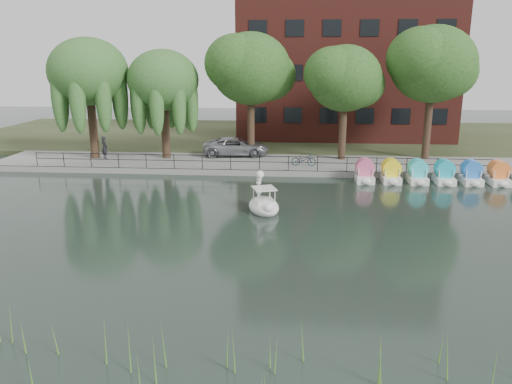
# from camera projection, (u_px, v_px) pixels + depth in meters

# --- Properties ---
(ground_plane) EXTENTS (120.00, 120.00, 0.00)m
(ground_plane) POSITION_uv_depth(u_px,v_px,m) (238.00, 244.00, 21.94)
(ground_plane) COLOR #2F3F38
(promenade) EXTENTS (40.00, 6.00, 0.40)m
(promenade) POSITION_uv_depth(u_px,v_px,m) (262.00, 164.00, 37.28)
(promenade) COLOR gray
(promenade) RESTS_ON ground_plane
(kerb) EXTENTS (40.00, 0.25, 0.40)m
(kerb) POSITION_uv_depth(u_px,v_px,m) (259.00, 173.00, 34.44)
(kerb) COLOR gray
(kerb) RESTS_ON ground_plane
(land_strip) EXTENTS (60.00, 22.00, 0.36)m
(land_strip) POSITION_uv_depth(u_px,v_px,m) (271.00, 136.00, 50.76)
(land_strip) COLOR #47512D
(land_strip) RESTS_ON ground_plane
(railing) EXTENTS (32.00, 0.05, 1.00)m
(railing) POSITION_uv_depth(u_px,v_px,m) (259.00, 159.00, 34.39)
(railing) COLOR black
(railing) RESTS_ON promenade
(apartment_building) EXTENTS (20.00, 10.07, 18.00)m
(apartment_building) POSITION_uv_depth(u_px,v_px,m) (345.00, 42.00, 47.79)
(apartment_building) COLOR #4C1E16
(apartment_building) RESTS_ON land_strip
(willow_left) EXTENTS (5.88, 5.88, 9.01)m
(willow_left) POSITION_uv_depth(u_px,v_px,m) (88.00, 72.00, 37.01)
(willow_left) COLOR #473323
(willow_left) RESTS_ON promenade
(willow_mid) EXTENTS (5.32, 5.32, 8.15)m
(willow_mid) POSITION_uv_depth(u_px,v_px,m) (163.00, 81.00, 37.23)
(willow_mid) COLOR #473323
(willow_mid) RESTS_ON promenade
(broadleaf_center) EXTENTS (6.00, 6.00, 9.25)m
(broadleaf_center) POSITION_uv_depth(u_px,v_px,m) (251.00, 69.00, 37.49)
(broadleaf_center) COLOR #473323
(broadleaf_center) RESTS_ON promenade
(broadleaf_right) EXTENTS (5.40, 5.40, 8.32)m
(broadleaf_right) POSITION_uv_depth(u_px,v_px,m) (345.00, 79.00, 36.65)
(broadleaf_right) COLOR #473323
(broadleaf_right) RESTS_ON promenade
(broadleaf_far) EXTENTS (6.30, 6.30, 9.71)m
(broadleaf_far) POSITION_uv_depth(u_px,v_px,m) (433.00, 65.00, 36.85)
(broadleaf_far) COLOR #473323
(broadleaf_far) RESTS_ON promenade
(minivan) EXTENTS (3.27, 6.16, 1.65)m
(minivan) POSITION_uv_depth(u_px,v_px,m) (236.00, 145.00, 39.27)
(minivan) COLOR gray
(minivan) RESTS_ON promenade
(bicycle) EXTENTS (0.78, 1.77, 1.00)m
(bicycle) POSITION_uv_depth(u_px,v_px,m) (304.00, 159.00, 35.68)
(bicycle) COLOR gray
(bicycle) RESTS_ON promenade
(pedestrian) EXTENTS (0.85, 0.84, 1.98)m
(pedestrian) POSITION_uv_depth(u_px,v_px,m) (104.00, 146.00, 38.10)
(pedestrian) COLOR black
(pedestrian) RESTS_ON promenade
(swan_boat) EXTENTS (2.22, 2.79, 2.06)m
(swan_boat) POSITION_uv_depth(u_px,v_px,m) (264.00, 203.00, 26.47)
(swan_boat) COLOR white
(swan_boat) RESTS_ON ground_plane
(pedal_boat_row) EXTENTS (11.35, 1.70, 1.40)m
(pedal_boat_row) POSITION_uv_depth(u_px,v_px,m) (444.00, 174.00, 32.35)
(pedal_boat_row) COLOR white
(pedal_boat_row) RESTS_ON ground_plane
(reed_bank) EXTENTS (24.00, 2.40, 1.20)m
(reed_bank) POSITION_uv_depth(u_px,v_px,m) (273.00, 361.00, 12.49)
(reed_bank) COLOR #669938
(reed_bank) RESTS_ON ground_plane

